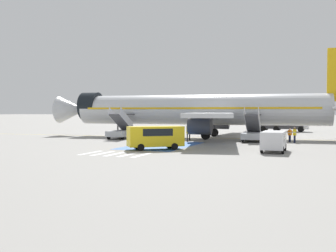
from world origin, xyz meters
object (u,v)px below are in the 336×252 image
(fuel_tanker, at_px, (281,121))
(ground_crew_1, at_px, (190,131))
(baggage_cart, at_px, (160,138))
(ground_crew_3, at_px, (187,132))
(boarding_stairs_aft, at_px, (252,133))
(service_van_0, at_px, (274,139))
(service_van_2, at_px, (155,136))
(airliner, at_px, (203,110))
(boarding_stairs_forward, at_px, (121,131))
(ground_crew_0, at_px, (290,134))
(ground_crew_2, at_px, (295,134))

(fuel_tanker, bearing_deg, ground_crew_1, -16.90)
(baggage_cart, relative_size, ground_crew_3, 1.39)
(boarding_stairs_aft, distance_m, ground_crew_1, 7.48)
(service_van_0, distance_m, ground_crew_3, 13.91)
(boarding_stairs_aft, height_order, ground_crew_3, boarding_stairs_aft)
(service_van_2, bearing_deg, service_van_0, 61.89)
(airliner, height_order, fuel_tanker, airliner)
(ground_crew_1, bearing_deg, boarding_stairs_forward, -109.52)
(ground_crew_3, bearing_deg, boarding_stairs_forward, -117.54)
(service_van_0, height_order, ground_crew_0, service_van_0)
(service_van_2, relative_size, ground_crew_1, 2.74)
(airliner, distance_m, boarding_stairs_aft, 8.62)
(baggage_cart, bearing_deg, fuel_tanker, -23.24)
(fuel_tanker, distance_m, ground_crew_2, 25.10)
(ground_crew_0, relative_size, ground_crew_3, 0.85)
(fuel_tanker, relative_size, ground_crew_0, 5.53)
(service_van_2, xyz_separation_m, ground_crew_2, (11.46, 12.48, -0.28))
(ground_crew_1, distance_m, ground_crew_2, 12.15)
(fuel_tanker, bearing_deg, ground_crew_0, 9.14)
(boarding_stairs_forward, distance_m, ground_crew_2, 21.21)
(fuel_tanker, distance_m, ground_crew_0, 23.88)
(boarding_stairs_aft, distance_m, ground_crew_3, 7.57)
(baggage_cart, xyz_separation_m, ground_crew_2, (15.34, 1.97, 0.75))
(fuel_tanker, bearing_deg, boarding_stairs_forward, -32.54)
(boarding_stairs_aft, xyz_separation_m, ground_crew_2, (4.70, -0.41, 0.01))
(ground_crew_1, xyz_separation_m, ground_crew_2, (12.15, 0.35, -0.09))
(airliner, relative_size, baggage_cart, 16.71)
(airliner, xyz_separation_m, fuel_tanker, (8.15, 20.44, -1.89))
(baggage_cart, height_order, ground_crew_0, ground_crew_0)
(airliner, distance_m, ground_crew_3, 6.83)
(service_van_2, bearing_deg, ground_crew_0, 103.48)
(fuel_tanker, distance_m, ground_crew_3, 27.98)
(airliner, height_order, ground_crew_2, airliner)
(ground_crew_2, distance_m, ground_crew_3, 12.06)
(boarding_stairs_aft, bearing_deg, ground_crew_3, -166.59)
(ground_crew_1, distance_m, ground_crew_3, 1.61)
(boarding_stairs_aft, bearing_deg, airliner, 146.39)
(ground_crew_0, bearing_deg, airliner, 25.14)
(ground_crew_0, bearing_deg, boarding_stairs_forward, 46.88)
(boarding_stairs_forward, xyz_separation_m, ground_crew_1, (9.04, 0.59, 0.10))
(boarding_stairs_forward, bearing_deg, fuel_tanker, 51.17)
(baggage_cart, bearing_deg, ground_crew_0, -77.84)
(ground_crew_2, bearing_deg, airliner, 92.27)
(baggage_cart, relative_size, ground_crew_0, 1.63)
(service_van_0, height_order, ground_crew_2, service_van_0)
(airliner, relative_size, service_van_2, 8.51)
(boarding_stairs_forward, xyz_separation_m, ground_crew_2, (21.19, 0.93, 0.01))
(baggage_cart, distance_m, ground_crew_2, 15.48)
(service_van_2, relative_size, ground_crew_2, 2.94)
(service_van_2, xyz_separation_m, ground_crew_1, (-0.68, 12.13, -0.20))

